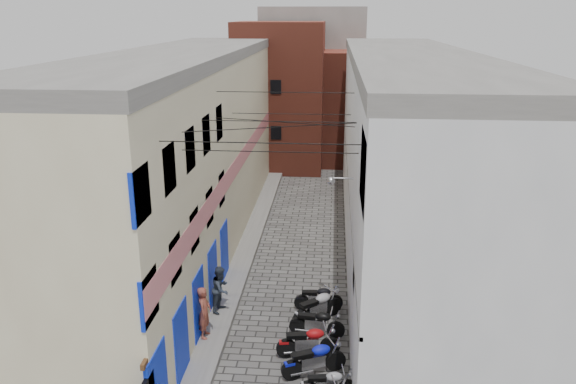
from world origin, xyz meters
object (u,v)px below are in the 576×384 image
(motorcycle_b, at_px, (328,382))
(motorcycle_e, at_px, (317,321))
(motorcycle_f, at_px, (318,305))
(motorcycle_d, at_px, (308,340))
(person_a, at_px, (204,312))
(person_b, at_px, (221,289))
(motorcycle_c, at_px, (314,358))
(motorcycle_g, at_px, (319,296))

(motorcycle_b, height_order, motorcycle_e, motorcycle_e)
(motorcycle_b, height_order, motorcycle_f, motorcycle_f)
(motorcycle_d, distance_m, person_a, 3.53)
(motorcycle_e, height_order, person_b, person_b)
(motorcycle_e, distance_m, motorcycle_f, 0.98)
(motorcycle_b, distance_m, motorcycle_f, 4.18)
(motorcycle_e, bearing_deg, person_b, -100.03)
(motorcycle_c, distance_m, person_b, 4.75)
(motorcycle_d, xyz_separation_m, motorcycle_e, (0.24, 1.23, -0.04))
(motorcycle_d, bearing_deg, motorcycle_e, 159.74)
(motorcycle_f, xyz_separation_m, motorcycle_g, (0.00, 0.83, -0.09))
(motorcycle_d, bearing_deg, person_b, -134.12)
(motorcycle_b, relative_size, motorcycle_f, 0.79)
(motorcycle_c, height_order, motorcycle_g, motorcycle_c)
(motorcycle_e, relative_size, person_a, 1.06)
(motorcycle_f, bearing_deg, motorcycle_b, -33.96)
(person_a, bearing_deg, motorcycle_c, -110.49)
(motorcycle_b, bearing_deg, person_a, -128.42)
(motorcycle_b, bearing_deg, motorcycle_f, 178.07)
(motorcycle_e, relative_size, motorcycle_f, 0.90)
(motorcycle_g, bearing_deg, motorcycle_e, -4.80)
(motorcycle_g, relative_size, person_b, 1.06)
(motorcycle_g, xyz_separation_m, person_a, (-3.69, -2.55, 0.62))
(motorcycle_f, bearing_deg, motorcycle_e, -39.63)
(motorcycle_d, xyz_separation_m, person_b, (-3.24, 2.25, 0.51))
(motorcycle_d, distance_m, motorcycle_f, 2.23)
(motorcycle_c, distance_m, motorcycle_f, 3.16)
(person_a, bearing_deg, motorcycle_b, -119.71)
(motorcycle_b, distance_m, person_b, 5.76)
(motorcycle_e, bearing_deg, person_a, -72.37)
(motorcycle_f, relative_size, motorcycle_g, 1.17)
(motorcycle_b, xyz_separation_m, person_b, (-3.90, 4.20, 0.62))
(motorcycle_c, bearing_deg, motorcycle_f, 155.94)
(motorcycle_c, xyz_separation_m, motorcycle_f, (0.01, 3.16, 0.01))
(motorcycle_d, xyz_separation_m, person_a, (-3.45, 0.49, 0.55))
(motorcycle_b, bearing_deg, motorcycle_c, -164.09)
(motorcycle_b, relative_size, motorcycle_c, 0.81)
(motorcycle_f, distance_m, motorcycle_g, 0.84)
(motorcycle_e, xyz_separation_m, person_b, (-3.48, 1.02, 0.55))
(motorcycle_c, bearing_deg, motorcycle_b, -0.20)
(motorcycle_e, xyz_separation_m, motorcycle_f, (-0.00, 0.98, 0.06))
(person_a, distance_m, person_b, 1.77)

